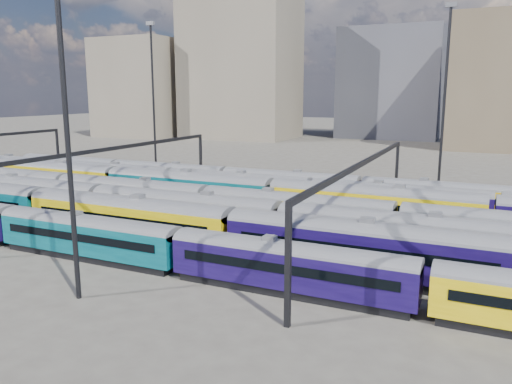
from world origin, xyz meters
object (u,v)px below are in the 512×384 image
at_px(rake_0, 179,245).
at_px(rake_2, 280,219).
at_px(rake_1, 233,227).
at_px(mast_2, 64,97).

xyz_separation_m(rake_0, rake_2, (4.61, 10.00, 0.36)).
relative_size(rake_1, mast_2, 5.22).
height_order(rake_0, rake_1, rake_1).
distance_m(rake_1, rake_2, 5.54).
relative_size(rake_0, rake_2, 0.87).
height_order(rake_1, rake_2, rake_1).
xyz_separation_m(rake_1, rake_2, (2.39, 5.00, -0.13)).
relative_size(rake_1, rake_2, 1.05).
relative_size(rake_0, mast_2, 4.36).
bearing_deg(rake_2, mast_2, -116.50).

